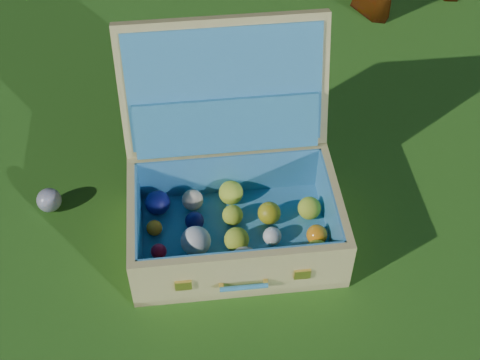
% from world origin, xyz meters
% --- Properties ---
extents(ground, '(60.00, 60.00, 0.00)m').
position_xyz_m(ground, '(0.00, 0.00, 0.00)').
color(ground, '#215114').
rests_on(ground, ground).
extents(stray_ball, '(0.07, 0.07, 0.07)m').
position_xyz_m(stray_ball, '(-0.64, -0.11, 0.03)').
color(stray_ball, '#3C609D').
rests_on(stray_ball, ground).
extents(suitcase, '(0.63, 0.60, 0.48)m').
position_xyz_m(suitcase, '(-0.16, -0.06, 0.14)').
color(suitcase, tan).
rests_on(suitcase, ground).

